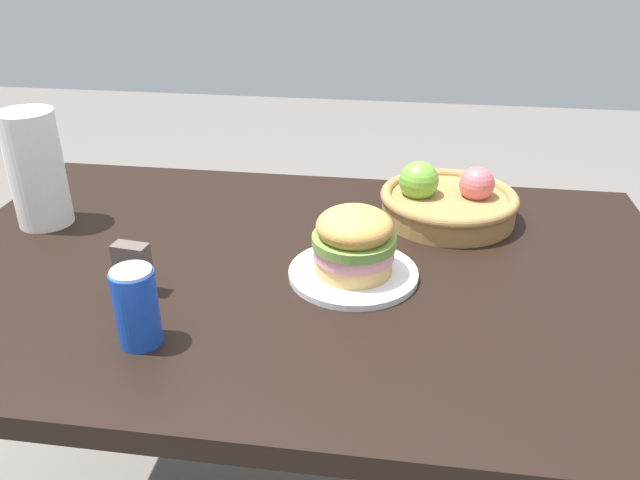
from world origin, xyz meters
TOP-DOWN VIEW (x-y plane):
  - dining_table at (0.00, 0.00)m, footprint 1.40×0.90m
  - plate at (0.11, -0.02)m, footprint 0.23×0.23m
  - sandwich at (0.11, -0.02)m, footprint 0.15×0.15m
  - soda_can at (-0.20, -0.27)m, footprint 0.07×0.07m
  - fruit_basket at (0.28, 0.25)m, footprint 0.29×0.29m
  - paper_towel_roll at (-0.56, 0.10)m, footprint 0.11×0.11m
  - napkin_holder at (-0.26, -0.13)m, footprint 0.06×0.04m

SIDE VIEW (x-z plane):
  - dining_table at x=0.00m, z-range 0.27..1.02m
  - plate at x=0.11m, z-range 0.75..0.76m
  - fruit_basket at x=0.28m, z-range 0.73..0.85m
  - napkin_holder at x=-0.26m, z-range 0.75..0.84m
  - soda_can at x=-0.20m, z-range 0.75..0.88m
  - sandwich at x=0.11m, z-range 0.76..0.88m
  - paper_towel_roll at x=-0.56m, z-range 0.75..0.99m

